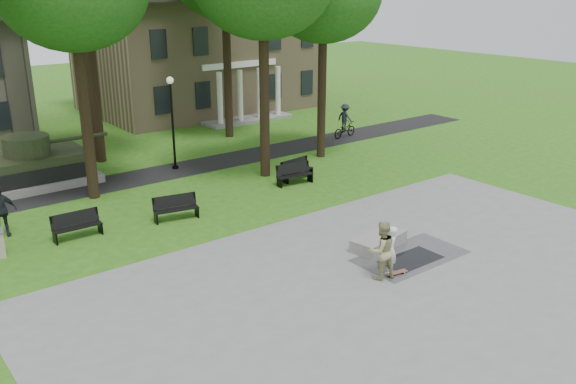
{
  "coord_description": "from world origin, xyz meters",
  "views": [
    {
      "loc": [
        -13.39,
        -15.15,
        9.07
      ],
      "look_at": [
        0.31,
        2.53,
        1.4
      ],
      "focal_mm": 38.0,
      "sensor_mm": 36.0,
      "label": 1
    }
  ],
  "objects_px": {
    "friend_watching": "(382,250)",
    "skateboarder": "(391,250)",
    "park_bench_0": "(76,225)",
    "cyclist": "(345,124)",
    "concrete_block": "(379,241)"
  },
  "relations": [
    {
      "from": "cyclist",
      "to": "park_bench_0",
      "type": "xyz_separation_m",
      "value": [
        -18.75,
        -5.51,
        -0.33
      ]
    },
    {
      "from": "cyclist",
      "to": "park_bench_0",
      "type": "relative_size",
      "value": 1.16
    },
    {
      "from": "concrete_block",
      "to": "cyclist",
      "type": "xyz_separation_m",
      "value": [
        10.44,
        13.11,
        0.61
      ]
    },
    {
      "from": "skateboarder",
      "to": "park_bench_0",
      "type": "bearing_deg",
      "value": -86.23
    },
    {
      "from": "concrete_block",
      "to": "park_bench_0",
      "type": "distance_m",
      "value": 11.26
    },
    {
      "from": "friend_watching",
      "to": "skateboarder",
      "type": "bearing_deg",
      "value": -158.55
    },
    {
      "from": "cyclist",
      "to": "park_bench_0",
      "type": "distance_m",
      "value": 19.54
    },
    {
      "from": "skateboarder",
      "to": "friend_watching",
      "type": "distance_m",
      "value": 0.55
    },
    {
      "from": "skateboarder",
      "to": "cyclist",
      "type": "relative_size",
      "value": 0.78
    },
    {
      "from": "skateboarder",
      "to": "park_bench_0",
      "type": "distance_m",
      "value": 11.68
    },
    {
      "from": "concrete_block",
      "to": "skateboarder",
      "type": "relative_size",
      "value": 1.35
    },
    {
      "from": "friend_watching",
      "to": "park_bench_0",
      "type": "distance_m",
      "value": 11.44
    },
    {
      "from": "friend_watching",
      "to": "park_bench_0",
      "type": "height_order",
      "value": "friend_watching"
    },
    {
      "from": "concrete_block",
      "to": "friend_watching",
      "type": "distance_m",
      "value": 2.58
    },
    {
      "from": "skateboarder",
      "to": "friend_watching",
      "type": "bearing_deg",
      "value": -24.12
    }
  ]
}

